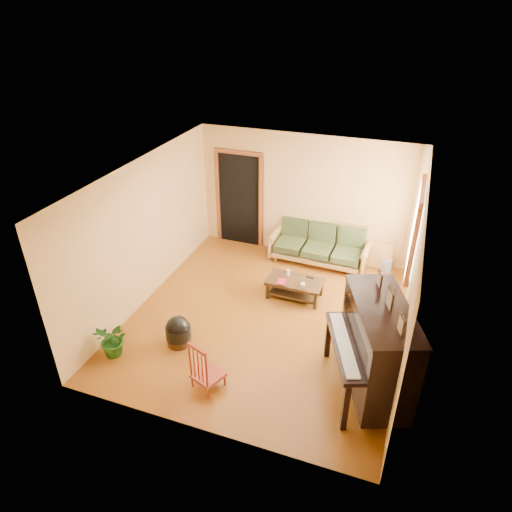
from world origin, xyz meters
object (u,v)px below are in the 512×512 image
at_px(sofa, 319,245).
at_px(piano, 377,350).
at_px(coffee_table, 295,289).
at_px(armchair, 367,320).
at_px(footstool, 178,334).
at_px(red_chair, 207,364).
at_px(ceramic_crock, 387,265).
at_px(potted_plant, 113,340).

distance_m(sofa, piano, 3.55).
relative_size(coffee_table, armchair, 1.36).
bearing_deg(footstool, red_chair, -38.87).
relative_size(sofa, armchair, 2.69).
relative_size(coffee_table, piano, 0.63).
relative_size(coffee_table, ceramic_crock, 3.72).
xyz_separation_m(coffee_table, red_chair, (-0.56, -2.57, 0.23)).
height_order(sofa, potted_plant, sofa).
xyz_separation_m(piano, red_chair, (-2.21, -0.75, -0.30)).
relative_size(piano, potted_plant, 2.75).
distance_m(armchair, ceramic_crock, 2.28).
distance_m(armchair, potted_plant, 4.01).
bearing_deg(potted_plant, sofa, 58.71).
xyz_separation_m(piano, potted_plant, (-3.86, -0.65, -0.42)).
bearing_deg(sofa, footstool, -112.68).
bearing_deg(armchair, footstool, -168.19).
height_order(footstool, ceramic_crock, footstool).
bearing_deg(piano, potted_plant, 168.57).
distance_m(sofa, red_chair, 4.01).
height_order(red_chair, ceramic_crock, red_chair).
relative_size(footstool, ceramic_crock, 1.48).
height_order(sofa, piano, piano).
height_order(armchair, ceramic_crock, armchair).
relative_size(coffee_table, footstool, 2.52).
relative_size(sofa, footstool, 4.97).
bearing_deg(piano, coffee_table, 111.20).
distance_m(piano, footstool, 3.09).
xyz_separation_m(ceramic_crock, potted_plant, (-3.73, -3.99, 0.16)).
bearing_deg(sofa, red_chair, -97.51).
xyz_separation_m(armchair, piano, (0.24, -1.07, 0.34)).
height_order(piano, ceramic_crock, piano).
distance_m(piano, ceramic_crock, 3.39).
height_order(footstool, potted_plant, potted_plant).
relative_size(armchair, potted_plant, 1.28).
bearing_deg(sofa, coffee_table, -92.83).
height_order(ceramic_crock, potted_plant, potted_plant).
bearing_deg(footstool, piano, 1.37).
xyz_separation_m(sofa, ceramic_crock, (1.39, 0.14, -0.29)).
bearing_deg(potted_plant, ceramic_crock, 46.92).
distance_m(sofa, coffee_table, 1.41).
distance_m(red_chair, ceramic_crock, 4.59).
bearing_deg(footstool, ceramic_crock, 49.44).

